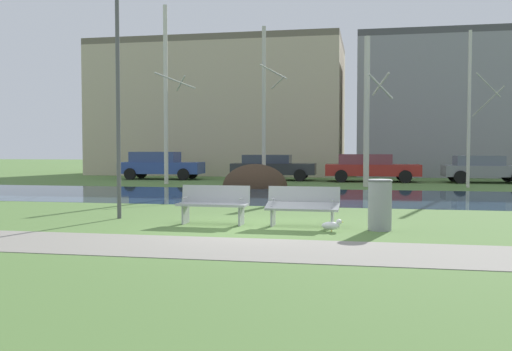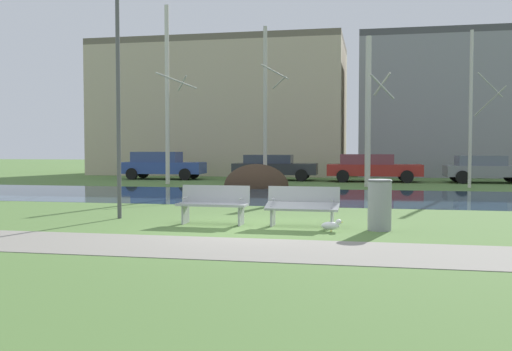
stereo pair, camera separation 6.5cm
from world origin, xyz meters
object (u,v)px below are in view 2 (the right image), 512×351
at_px(parked_sedan_second_dark, 274,167).
at_px(parked_wagon_fourth_grey, 485,168).
at_px(parked_van_nearest_blue, 161,165).
at_px(bench_left, 213,203).
at_px(parked_hatch_third_red, 372,167).
at_px(streetlamp, 118,62).
at_px(seagull, 331,225).
at_px(trash_bin, 380,204).
at_px(bench_right, 302,205).

height_order(parked_sedan_second_dark, parked_wagon_fourth_grey, parked_sedan_second_dark).
height_order(parked_van_nearest_blue, parked_sedan_second_dark, parked_van_nearest_blue).
distance_m(bench_left, parked_hatch_third_red, 17.91).
bearing_deg(streetlamp, bench_left, -12.80).
relative_size(bench_left, parked_hatch_third_red, 0.33).
xyz_separation_m(parked_van_nearest_blue, parked_sedan_second_dark, (6.32, 0.18, -0.06)).
bearing_deg(seagull, parked_wagon_fourth_grey, 70.81).
height_order(parked_van_nearest_blue, parked_hatch_third_red, parked_van_nearest_blue).
bearing_deg(parked_hatch_third_red, trash_bin, -89.59).
bearing_deg(trash_bin, streetlamp, 172.22).
bearing_deg(parked_van_nearest_blue, parked_sedan_second_dark, 1.64).
distance_m(parked_van_nearest_blue, parked_sedan_second_dark, 6.33).
relative_size(parked_van_nearest_blue, parked_hatch_third_red, 0.96).
xyz_separation_m(bench_left, streetlamp, (-2.55, 0.58, 3.33)).
distance_m(bench_left, parked_wagon_fourth_grey, 19.86).
distance_m(trash_bin, parked_hatch_third_red, 17.83).
distance_m(bench_right, seagull, 1.01).
bearing_deg(bench_right, trash_bin, -9.34).
height_order(bench_left, parked_hatch_third_red, parked_hatch_third_red).
bearing_deg(bench_right, seagull, -44.44).
distance_m(trash_bin, streetlamp, 7.08).
height_order(seagull, parked_wagon_fourth_grey, parked_wagon_fourth_grey).
bearing_deg(bench_left, parked_wagon_fourth_grey, 62.77).
bearing_deg(streetlamp, parked_van_nearest_blue, 107.52).
relative_size(trash_bin, streetlamp, 0.19).
xyz_separation_m(parked_sedan_second_dark, parked_hatch_third_red, (5.20, -0.36, 0.02)).
xyz_separation_m(bench_right, parked_van_nearest_blue, (-9.99, 17.73, 0.33)).
bearing_deg(parked_van_nearest_blue, parked_wagon_fourth_grey, -0.24).
bearing_deg(parked_wagon_fourth_grey, parked_van_nearest_blue, 179.76).
bearing_deg(seagull, parked_sedan_second_dark, 103.18).
xyz_separation_m(seagull, parked_wagon_fourth_grey, (6.38, 18.32, 0.59)).
bearing_deg(parked_van_nearest_blue, parked_hatch_third_red, -0.88).
distance_m(seagull, parked_sedan_second_dark, 19.09).
relative_size(seagull, parked_hatch_third_red, 0.09).
xyz_separation_m(seagull, parked_hatch_third_red, (0.85, 18.22, 0.63)).
bearing_deg(bench_right, bench_left, 180.00).
height_order(bench_left, streetlamp, streetlamp).
xyz_separation_m(bench_right, parked_wagon_fourth_grey, (7.06, 17.66, 0.25)).
height_order(streetlamp, parked_wagon_fourth_grey, streetlamp).
bearing_deg(parked_hatch_third_red, seagull, -92.66).
bearing_deg(parked_hatch_third_red, bench_left, -101.44).
bearing_deg(bench_left, streetlamp, 167.20).
bearing_deg(parked_sedan_second_dark, parked_wagon_fourth_grey, -1.35).
height_order(bench_right, parked_hatch_third_red, parked_hatch_third_red).
xyz_separation_m(streetlamp, parked_sedan_second_dark, (0.91, 17.33, -3.07)).
bearing_deg(parked_wagon_fourth_grey, streetlamp, -124.27).
distance_m(trash_bin, parked_van_nearest_blue, 21.44).
bearing_deg(parked_wagon_fourth_grey, parked_sedan_second_dark, 178.65).
relative_size(trash_bin, parked_van_nearest_blue, 0.23).
bearing_deg(seagull, parked_hatch_third_red, 87.34).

